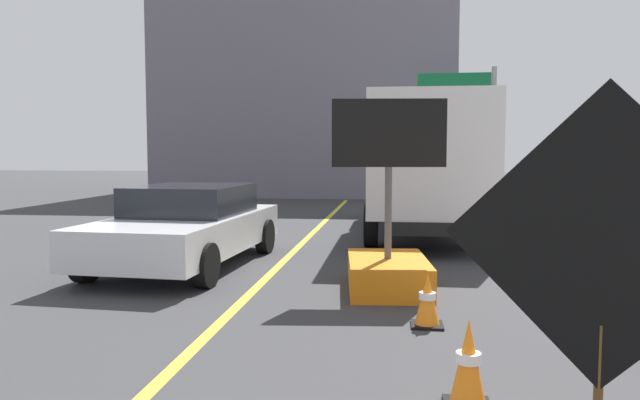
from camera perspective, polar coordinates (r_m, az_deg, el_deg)
The scene contains 9 objects.
lane_center_stripe at distance 6.94m, azimuth -9.99°, elevation -11.88°, with size 0.14×36.00×0.01m, color yellow.
roadwork_sign at distance 3.48m, azimuth 25.25°, elevation -3.93°, with size 1.60×0.37×2.33m.
arrow_board_trailer at distance 8.65m, azimuth 6.43°, elevation -5.32°, with size 1.60×1.90×2.70m.
box_truck at distance 14.64m, azimuth 9.76°, elevation 3.58°, with size 2.65×7.95×3.12m.
pickup_car at distance 10.65m, azimuth -12.42°, elevation -2.36°, with size 2.38×4.76×1.38m.
highway_guide_sign at distance 22.58m, azimuth 14.09°, elevation 8.13°, with size 2.79×0.18×5.00m.
far_building_block at distance 30.00m, azimuth -0.74°, elevation 11.30°, with size 13.11×9.16×10.98m, color slate.
traffic_cone_near_sign at distance 4.90m, azimuth 13.84°, elevation -14.87°, with size 0.36×0.36×0.69m.
traffic_cone_mid_lane at distance 6.97m, azimuth 10.11°, elevation -9.31°, with size 0.36×0.36×0.61m.
Camera 1 is at (1.99, -0.36, 1.96)m, focal length 33.85 mm.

